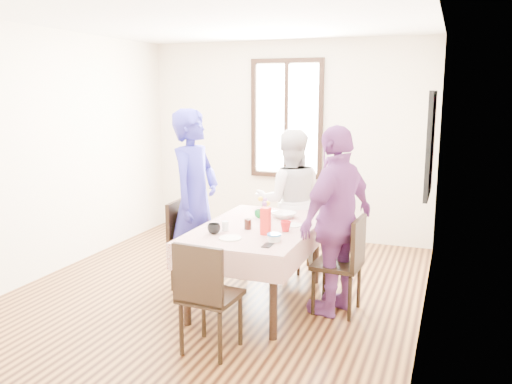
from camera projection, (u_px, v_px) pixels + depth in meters
ground at (221, 289)px, 5.52m from camera, size 4.50×4.50×0.00m
back_wall at (287, 141)px, 7.33m from camera, size 4.00×0.00×4.00m
right_wall at (430, 170)px, 4.57m from camera, size 0.00×4.50×4.50m
window_frame at (287, 119)px, 7.26m from camera, size 1.02×0.06×1.62m
window_pane at (287, 119)px, 7.27m from camera, size 0.90×0.02×1.50m
art_poster at (431, 144)px, 4.82m from camera, size 0.04×0.76×0.96m
dining_table at (258, 265)px, 5.11m from camera, size 0.92×1.53×0.75m
tablecloth at (258, 227)px, 5.04m from camera, size 1.04×1.65×0.01m
chair_left at (194, 245)px, 5.49m from camera, size 0.44×0.44×0.91m
chair_right at (337, 264)px, 4.87m from camera, size 0.45×0.45×0.91m
chair_far at (290, 230)px, 6.06m from camera, size 0.44×0.44×0.91m
chair_near at (211, 296)px, 4.13m from camera, size 0.45×0.45×0.91m
person_left at (195, 200)px, 5.40m from camera, size 0.48×0.70×1.86m
person_far at (290, 201)px, 5.98m from camera, size 0.95×0.86×1.61m
person_right at (336, 221)px, 4.80m from camera, size 0.77×1.10×1.73m
mug_black at (214, 229)px, 4.75m from camera, size 0.13×0.13×0.09m
mug_flag at (286, 226)px, 4.84m from camera, size 0.14×0.14×0.10m
mug_green at (260, 214)px, 5.35m from camera, size 0.15×0.15×0.08m
serving_bowl at (284, 215)px, 5.35m from camera, size 0.30×0.30×0.06m
juice_carton at (266, 221)px, 4.71m from camera, size 0.08×0.08×0.25m
butter_tub at (274, 238)px, 4.52m from camera, size 0.11×0.11×0.05m
jam_jar at (248, 224)px, 4.91m from camera, size 0.07×0.07×0.10m
drinking_glass at (225, 226)px, 4.86m from camera, size 0.06×0.06×0.09m
smartphone at (268, 245)px, 4.39m from camera, size 0.07×0.14×0.01m
flower_vase at (264, 217)px, 5.07m from camera, size 0.08×0.08×0.15m
plate_right at (291, 225)px, 5.04m from camera, size 0.20×0.20×0.01m
plate_far at (279, 213)px, 5.56m from camera, size 0.20×0.20×0.01m
plate_near at (230, 238)px, 4.60m from camera, size 0.20×0.20×0.01m
butter_lid at (274, 234)px, 4.51m from camera, size 0.12×0.12×0.01m
flower_bunch at (264, 204)px, 5.05m from camera, size 0.09×0.09×0.10m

